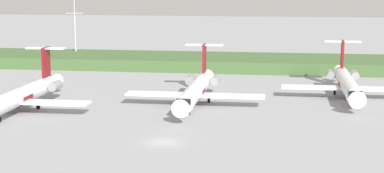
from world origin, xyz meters
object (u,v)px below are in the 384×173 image
regional_jet_second (22,95)px  regional_jet_fourth (347,83)px  regional_jet_third (196,89)px  antenna_mast (75,31)px

regional_jet_second → regional_jet_fourth: bearing=20.9°
regional_jet_third → regional_jet_fourth: size_ratio=1.00×
regional_jet_fourth → antenna_mast: antenna_mast is taller
regional_jet_second → regional_jet_fourth: (51.77, 19.73, 0.00)m
regional_jet_fourth → antenna_mast: size_ratio=1.66×
regional_jet_third → regional_jet_fourth: (25.41, 10.23, 0.00)m
regional_jet_third → regional_jet_fourth: same height
regional_jet_fourth → antenna_mast: bearing=148.3°
regional_jet_fourth → regional_jet_second: bearing=-159.1°
regional_jet_third → antenna_mast: 62.52m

